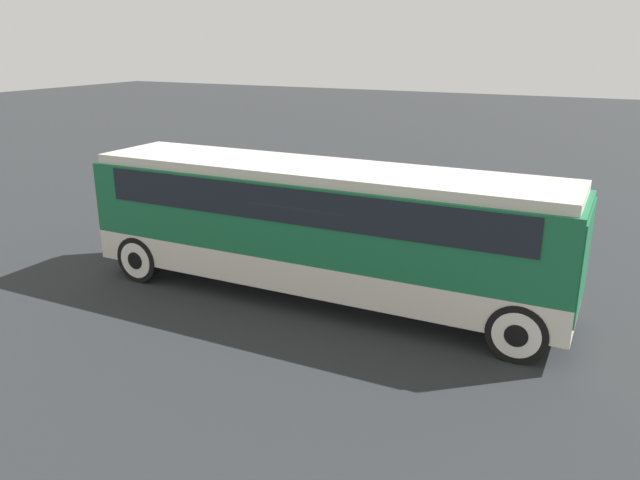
# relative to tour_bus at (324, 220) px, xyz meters

# --- Properties ---
(ground_plane) EXTENTS (120.00, 120.00, 0.00)m
(ground_plane) POSITION_rel_tour_bus_xyz_m (-0.10, 0.00, -1.94)
(ground_plane) COLOR #26282B
(tour_bus) EXTENTS (11.42, 2.55, 3.19)m
(tour_bus) POSITION_rel_tour_bus_xyz_m (0.00, 0.00, 0.00)
(tour_bus) COLOR silver
(tour_bus) RESTS_ON ground_plane
(parked_car_near) EXTENTS (4.40, 1.81, 1.34)m
(parked_car_near) POSITION_rel_tour_bus_xyz_m (0.54, 6.02, -1.27)
(parked_car_near) COLOR #2D5638
(parked_car_near) RESTS_ON ground_plane
(parked_car_mid) EXTENTS (4.27, 1.87, 1.36)m
(parked_car_mid) POSITION_rel_tour_bus_xyz_m (-5.77, 6.00, -1.26)
(parked_car_mid) COLOR black
(parked_car_mid) RESTS_ON ground_plane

